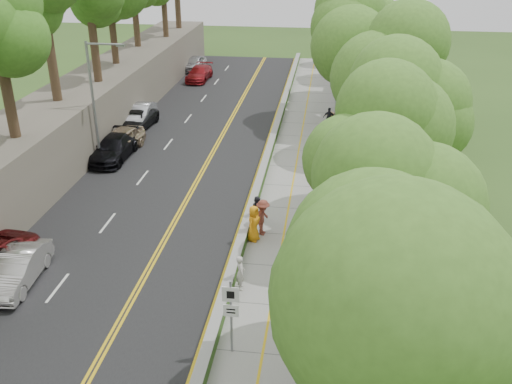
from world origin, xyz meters
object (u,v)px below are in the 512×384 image
at_px(painter_0, 254,223).
at_px(person_far, 329,118).
at_px(signpost, 231,309).
at_px(streetlight, 96,95).
at_px(construction_barrel, 330,119).
at_px(concrete_block, 321,340).
at_px(car_1, 18,269).

bearing_deg(painter_0, person_far, 9.79).
bearing_deg(signpost, painter_0, 92.08).
bearing_deg(person_far, painter_0, 86.79).
xyz_separation_m(streetlight, signpost, (11.51, -17.02, -2.68)).
height_order(signpost, painter_0, signpost).
bearing_deg(streetlight, construction_barrel, 33.84).
bearing_deg(signpost, streetlight, 124.08).
bearing_deg(construction_barrel, streetlight, -146.16).
bearing_deg(concrete_block, person_far, 90.23).
distance_m(car_1, person_far, 26.63).
xyz_separation_m(construction_barrel, car_1, (-13.30, -23.74, 0.22)).
distance_m(signpost, concrete_block, 3.64).
height_order(concrete_block, person_far, person_far).
relative_size(painter_0, person_far, 1.20).
xyz_separation_m(streetlight, construction_barrel, (14.76, 9.90, -4.09)).
height_order(construction_barrel, concrete_block, construction_barrel).
height_order(construction_barrel, painter_0, painter_0).
relative_size(streetlight, painter_0, 4.25).
bearing_deg(streetlight, signpost, -55.92).
distance_m(streetlight, signpost, 20.72).
height_order(car_1, person_far, person_far).
xyz_separation_m(construction_barrel, painter_0, (-3.55, -18.67, 0.44)).
distance_m(concrete_block, person_far, 25.73).
bearing_deg(painter_0, concrete_block, -134.56).
distance_m(signpost, construction_barrel, 27.15).
relative_size(streetlight, concrete_block, 6.87).
relative_size(concrete_block, painter_0, 0.62).
relative_size(signpost, car_1, 0.70).
bearing_deg(construction_barrel, painter_0, -100.77).
xyz_separation_m(streetlight, person_far, (14.66, 9.29, -3.81)).
bearing_deg(person_far, streetlight, 39.96).
xyz_separation_m(concrete_block, person_far, (-0.10, 25.72, 0.40)).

